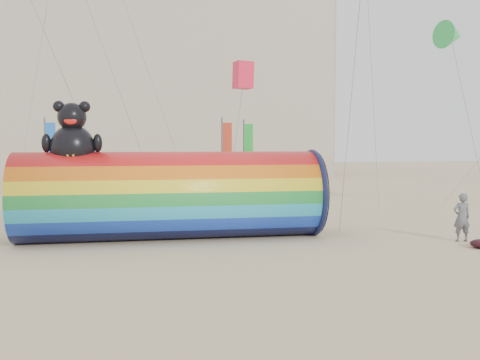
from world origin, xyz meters
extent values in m
plane|color=#CCB58C|center=(0.00, 0.00, 0.00)|extent=(160.00, 160.00, 0.00)
cube|color=#B7AD99|center=(-12.00, 46.00, 10.00)|extent=(60.00, 15.00, 20.00)
cube|color=#28303D|center=(-12.00, 38.44, 10.50)|extent=(59.50, 0.12, 17.00)
cylinder|color=red|center=(-1.79, 3.66, 1.69)|extent=(11.57, 3.37, 3.37)
torus|color=#0F1438|center=(3.88, 3.66, 1.69)|extent=(0.23, 3.54, 3.54)
cylinder|color=black|center=(4.01, 3.66, 1.69)|extent=(0.06, 3.34, 3.34)
ellipsoid|color=black|center=(-5.45, 3.66, 3.52)|extent=(1.65, 1.47, 1.74)
ellipsoid|color=#EEAB19|center=(-5.45, 3.13, 3.42)|extent=(0.85, 0.37, 0.74)
sphere|color=black|center=(-5.45, 3.66, 4.68)|extent=(1.06, 1.06, 1.06)
sphere|color=black|center=(-5.92, 3.66, 5.06)|extent=(0.42, 0.42, 0.42)
sphere|color=black|center=(-4.99, 3.66, 5.06)|extent=(0.42, 0.42, 0.42)
ellipsoid|color=red|center=(-5.45, 3.22, 4.53)|extent=(0.47, 0.17, 0.30)
ellipsoid|color=black|center=(-6.37, 3.56, 3.71)|extent=(0.35, 0.35, 0.69)
ellipsoid|color=black|center=(-4.54, 3.56, 3.71)|extent=(0.35, 0.35, 0.69)
imported|color=#5A5B61|center=(8.91, 0.97, 0.92)|extent=(0.70, 0.48, 1.83)
cylinder|color=#59595E|center=(-8.42, 15.74, 2.60)|extent=(0.10, 0.10, 5.20)
cube|color=blue|center=(-8.11, 15.74, 2.65)|extent=(0.56, 0.06, 4.50)
cylinder|color=#59595E|center=(1.77, 14.02, 2.60)|extent=(0.10, 0.10, 5.20)
cube|color=red|center=(2.08, 14.02, 2.65)|extent=(0.56, 0.06, 4.50)
cylinder|color=#59595E|center=(3.47, 16.02, 2.60)|extent=(0.10, 0.10, 5.20)
cube|color=green|center=(3.78, 16.02, 2.65)|extent=(0.56, 0.06, 4.50)
cube|color=#FF1C42|center=(1.87, 7.99, 6.91)|extent=(0.78, 0.78, 1.25)
cone|color=green|center=(10.75, 4.87, 8.49)|extent=(1.24, 1.24, 1.12)
camera|label=1|loc=(-3.00, -17.10, 3.72)|focal=40.00mm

